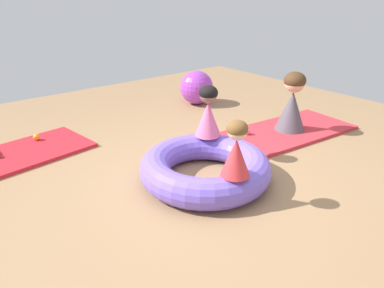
{
  "coord_description": "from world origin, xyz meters",
  "views": [
    {
      "loc": [
        -1.98,
        -2.32,
        1.75
      ],
      "look_at": [
        0.07,
        0.2,
        0.32
      ],
      "focal_mm": 33.58,
      "sensor_mm": 36.0,
      "label": 1
    }
  ],
  "objects": [
    {
      "name": "exercise_ball_large",
      "position": [
        1.62,
        2.01,
        0.27
      ],
      "size": [
        0.53,
        0.53,
        0.53
      ],
      "primitive_type": "sphere",
      "color": "purple",
      "rests_on": "ground"
    },
    {
      "name": "ground_plane",
      "position": [
        0.0,
        0.0,
        0.0
      ],
      "size": [
        8.0,
        8.0,
        0.0
      ],
      "primitive_type": "plane",
      "color": "#93704C"
    },
    {
      "name": "gym_mat_far_left",
      "position": [
        -1.22,
        1.73,
        0.02
      ],
      "size": [
        1.67,
        1.01,
        0.04
      ],
      "primitive_type": "cube",
      "rotation": [
        0.0,
        0.0,
        0.13
      ],
      "color": "red",
      "rests_on": "ground"
    },
    {
      "name": "gym_mat_far_right",
      "position": [
        1.77,
        0.28,
        0.02
      ],
      "size": [
        1.8,
        1.02,
        0.04
      ],
      "primitive_type": "cube",
      "rotation": [
        0.0,
        0.0,
        -0.1
      ],
      "color": "red",
      "rests_on": "ground"
    },
    {
      "name": "adult_seated",
      "position": [
        1.77,
        0.28,
        0.41
      ],
      "size": [
        0.45,
        0.45,
        0.75
      ],
      "rotation": [
        0.0,
        0.0,
        3.33
      ],
      "color": "#4C4751",
      "rests_on": "gym_mat_far_right"
    },
    {
      "name": "child_in_pink",
      "position": [
        0.4,
        0.35,
        0.55
      ],
      "size": [
        0.36,
        0.36,
        0.54
      ],
      "rotation": [
        0.0,
        0.0,
        2.78
      ],
      "color": "#E5608E",
      "rests_on": "inflatable_cushion"
    },
    {
      "name": "inflatable_cushion",
      "position": [
        0.07,
        0.0,
        0.14
      ],
      "size": [
        1.27,
        1.27,
        0.29
      ],
      "primitive_type": "torus",
      "color": "#7056D1",
      "rests_on": "ground"
    },
    {
      "name": "play_ball_orange",
      "position": [
        -0.92,
        1.98,
        0.08
      ],
      "size": [
        0.08,
        0.08,
        0.08
      ],
      "primitive_type": "sphere",
      "color": "orange",
      "rests_on": "gym_mat_far_left"
    },
    {
      "name": "play_ball_pink",
      "position": [
        1.2,
        0.5,
        0.08
      ],
      "size": [
        0.08,
        0.08,
        0.08
      ],
      "primitive_type": "sphere",
      "color": "pink",
      "rests_on": "gym_mat_far_right"
    },
    {
      "name": "child_in_red",
      "position": [
        -0.01,
        -0.47,
        0.53
      ],
      "size": [
        0.34,
        0.34,
        0.49
      ],
      "rotation": [
        0.0,
        0.0,
        2.62
      ],
      "color": "red",
      "rests_on": "inflatable_cushion"
    }
  ]
}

